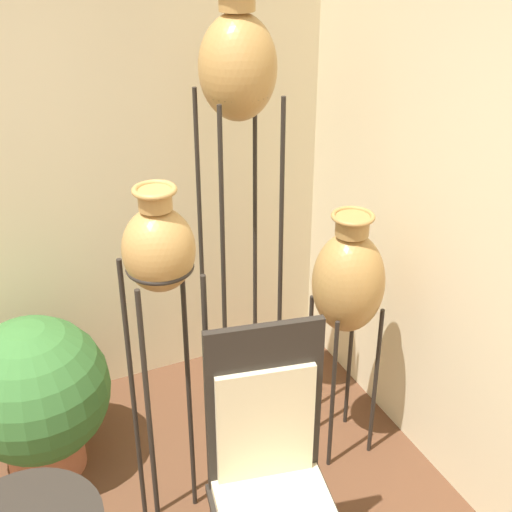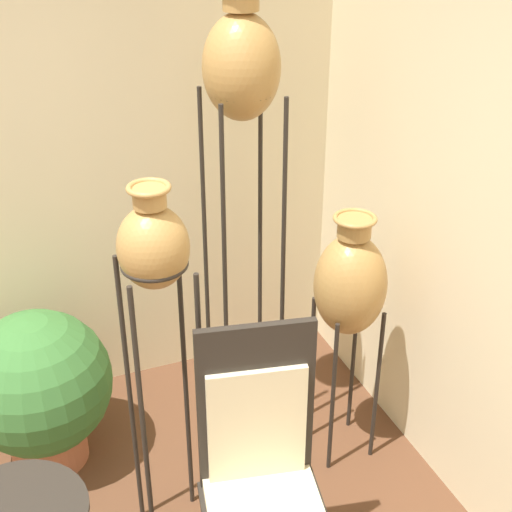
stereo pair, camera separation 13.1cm
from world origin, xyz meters
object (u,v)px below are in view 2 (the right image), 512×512
at_px(vase_stand_medium, 154,261).
at_px(potted_plant, 39,388).
at_px(vase_stand_tall, 242,78).
at_px(chair, 262,473).
at_px(vase_stand_short, 350,285).

relative_size(vase_stand_medium, potted_plant, 2.02).
xyz_separation_m(vase_stand_tall, potted_plant, (-0.97, 0.09, -1.35)).
bearing_deg(vase_stand_tall, chair, -106.95).
height_order(vase_stand_tall, potted_plant, vase_stand_tall).
distance_m(vase_stand_tall, potted_plant, 1.66).
height_order(chair, potted_plant, chair).
bearing_deg(chair, potted_plant, 134.16).
bearing_deg(vase_stand_tall, potted_plant, 174.68).
bearing_deg(vase_stand_medium, vase_stand_tall, 45.28).
xyz_separation_m(chair, potted_plant, (-0.68, 1.03, -0.19)).
relative_size(vase_stand_medium, vase_stand_short, 1.28).
height_order(vase_stand_tall, chair, vase_stand_tall).
xyz_separation_m(vase_stand_short, chair, (-0.65, -0.60, -0.30)).
bearing_deg(vase_stand_tall, vase_stand_short, -43.23).
bearing_deg(vase_stand_medium, potted_plant, 125.32).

